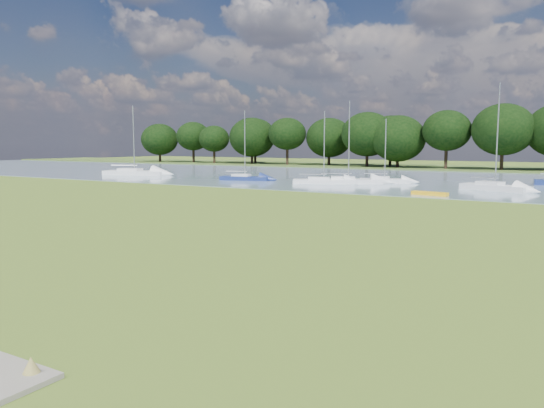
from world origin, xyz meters
The scene contains 11 objects.
ground centered at (0.00, 0.00, 0.00)m, with size 220.00×220.00×0.00m, color olive.
river centered at (0.00, 42.00, 0.00)m, with size 220.00×40.00×0.10m, color gray.
far_bank centered at (0.00, 72.00, 0.00)m, with size 220.00×20.00×0.40m, color #4C6626.
kayak centered at (-0.79, 24.00, 0.19)m, with size 2.89×0.67×0.29m, color yellow.
tree_line centered at (1.21, 68.00, 6.06)m, with size 144.97×8.36×10.12m.
sailboat_0 centered at (-13.27, 30.66, 0.44)m, with size 6.40×4.21×7.33m.
sailboat_1 centered at (-22.86, 30.58, 0.47)m, with size 5.78×2.82×7.66m.
sailboat_5 centered at (2.90, 31.40, 0.52)m, with size 6.24×3.97×9.28m.
sailboat_6 centered at (-11.16, 32.03, 0.47)m, with size 7.10×4.56×8.38m.
sailboat_7 centered at (-40.46, 31.24, 0.56)m, with size 8.38×4.57×8.85m.
sailboat_8 centered at (-8.30, 34.93, 0.45)m, with size 5.44×2.77×6.59m.
Camera 1 is at (9.92, -18.25, 4.17)m, focal length 35.00 mm.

